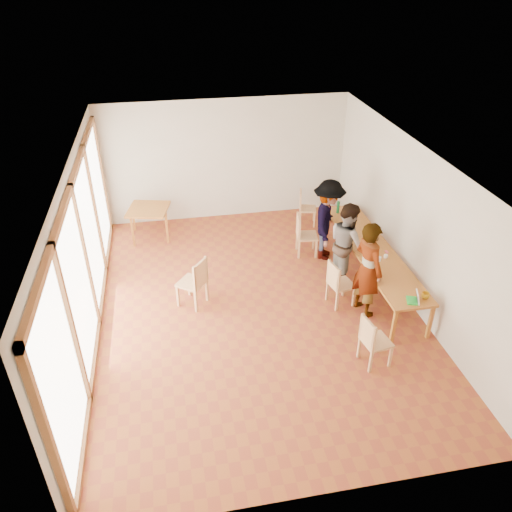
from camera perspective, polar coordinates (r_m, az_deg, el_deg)
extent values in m
plane|color=brown|center=(9.72, -0.04, -5.81)|extent=(8.00, 8.00, 0.00)
cube|color=beige|center=(12.48, -3.49, 10.88)|extent=(6.00, 0.10, 3.00)
cube|color=beige|center=(5.85, 7.52, -17.56)|extent=(6.00, 0.10, 3.00)
cube|color=beige|center=(9.82, 17.46, 3.41)|extent=(0.10, 8.00, 3.00)
cube|color=white|center=(8.91, -19.11, 0.05)|extent=(0.10, 8.00, 3.00)
cube|color=white|center=(8.24, -0.05, 11.12)|extent=(6.00, 8.00, 0.04)
cube|color=#B17727|center=(10.36, 13.16, 0.72)|extent=(0.80, 4.00, 0.05)
cube|color=#B17727|center=(9.02, 15.47, -7.79)|extent=(0.06, 0.06, 0.70)
cube|color=#B17727|center=(12.00, 8.00, 3.71)|extent=(0.06, 0.06, 0.70)
cube|color=#B17727|center=(9.31, 19.29, -7.14)|extent=(0.06, 0.06, 0.70)
cube|color=#B17727|center=(12.22, 11.04, 3.95)|extent=(0.06, 0.06, 0.70)
cube|color=#B17727|center=(11.98, -12.23, 5.24)|extent=(0.90, 0.90, 0.05)
cube|color=#B17727|center=(11.82, -13.91, 2.59)|extent=(0.05, 0.05, 0.70)
cube|color=#B17727|center=(12.52, -13.83, 4.29)|extent=(0.05, 0.05, 0.70)
cube|color=#B17727|center=(11.79, -10.14, 2.97)|extent=(0.05, 0.05, 0.70)
cube|color=#B17727|center=(12.48, -10.26, 4.65)|extent=(0.05, 0.05, 0.70)
cube|color=#DEAC6F|center=(8.50, 13.59, -9.48)|extent=(0.50, 0.50, 0.04)
cube|color=#DEAC6F|center=(8.25, 12.64, -8.53)|extent=(0.11, 0.43, 0.45)
cube|color=#DEAC6F|center=(9.69, 9.73, -3.20)|extent=(0.51, 0.51, 0.04)
cube|color=#DEAC6F|center=(9.47, 8.85, -2.24)|extent=(0.13, 0.43, 0.45)
cube|color=#DEAC6F|center=(11.19, 5.84, 2.30)|extent=(0.50, 0.50, 0.04)
cube|color=#DEAC6F|center=(11.04, 4.87, 3.43)|extent=(0.10, 0.45, 0.47)
cube|color=#DEAC6F|center=(12.50, 5.91, 5.40)|extent=(0.50, 0.50, 0.04)
cube|color=#DEAC6F|center=(12.39, 5.11, 6.40)|extent=(0.14, 0.40, 0.43)
cube|color=#DEAC6F|center=(9.61, -7.37, -3.04)|extent=(0.66, 0.66, 0.04)
cube|color=#DEAC6F|center=(9.36, -6.38, -2.02)|extent=(0.32, 0.40, 0.49)
imported|color=gray|center=(9.30, 12.66, -1.47)|extent=(0.63, 0.79, 1.89)
imported|color=gray|center=(10.19, 10.37, 1.46)|extent=(0.73, 0.90, 1.74)
imported|color=gray|center=(10.91, 8.19, 4.06)|extent=(1.10, 1.36, 1.83)
cube|color=green|center=(9.01, 17.38, -4.88)|extent=(0.24, 0.29, 0.03)
cube|color=white|center=(8.97, 18.01, -4.46)|extent=(0.14, 0.23, 0.20)
cube|color=green|center=(10.29, 12.69, 0.76)|extent=(0.17, 0.23, 0.02)
cube|color=white|center=(10.27, 13.15, 1.15)|extent=(0.08, 0.20, 0.18)
cube|color=green|center=(11.46, 10.73, 4.36)|extent=(0.19, 0.25, 0.02)
cube|color=white|center=(11.44, 11.17, 4.74)|extent=(0.09, 0.22, 0.19)
imported|color=gold|center=(9.13, 18.80, -4.30)|extent=(0.15, 0.15, 0.11)
cylinder|color=#156431|center=(11.59, 9.36, 5.53)|extent=(0.07, 0.07, 0.28)
cylinder|color=silver|center=(9.95, 13.92, -0.33)|extent=(0.07, 0.07, 0.09)
cylinder|color=white|center=(10.10, 14.61, -0.02)|extent=(0.08, 0.08, 0.06)
cube|color=#CB4155|center=(10.29, 14.70, 0.47)|extent=(0.05, 0.10, 0.01)
cube|color=black|center=(10.72, 13.15, 2.24)|extent=(0.16, 0.26, 0.09)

